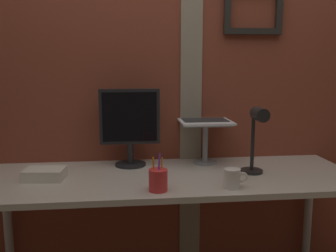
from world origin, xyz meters
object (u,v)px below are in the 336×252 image
at_px(desk_lamp, 256,133).
at_px(pen_cup, 158,180).
at_px(coffee_mug, 233,178).
at_px(monitor, 130,122).
at_px(laptop, 203,111).

relative_size(desk_lamp, pen_cup, 2.05).
height_order(desk_lamp, coffee_mug, desk_lamp).
bearing_deg(monitor, pen_cup, -74.72).
bearing_deg(desk_lamp, pen_cup, -160.84).
xyz_separation_m(desk_lamp, coffee_mug, (-0.18, -0.19, -0.18)).
height_order(pen_cup, coffee_mug, pen_cup).
relative_size(laptop, pen_cup, 1.85).
relative_size(monitor, coffee_mug, 3.85).
distance_m(monitor, desk_lamp, 0.71).
height_order(laptop, coffee_mug, laptop).
bearing_deg(laptop, desk_lamp, -58.71).
height_order(monitor, desk_lamp, monitor).
xyz_separation_m(pen_cup, coffee_mug, (0.36, -0.00, -0.01)).
xyz_separation_m(laptop, coffee_mug, (0.04, -0.54, -0.26)).
xyz_separation_m(monitor, desk_lamp, (0.66, -0.27, -0.03)).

